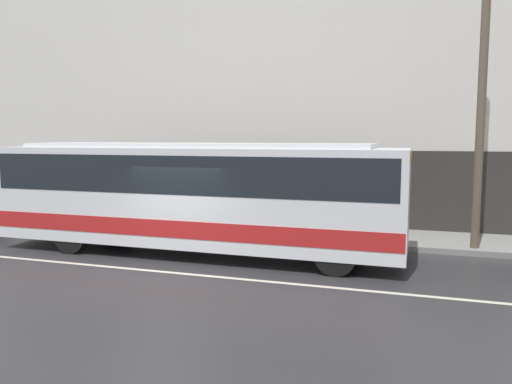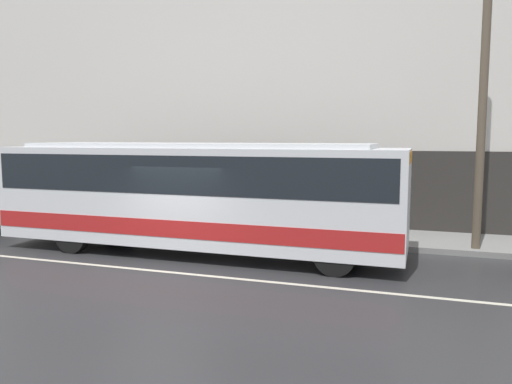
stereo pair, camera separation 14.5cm
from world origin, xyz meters
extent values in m
plane|color=#2D2D30|center=(0.00, 0.00, 0.00)|extent=(60.00, 60.00, 0.00)
cube|color=gray|center=(0.00, 5.39, 0.08)|extent=(60.00, 2.79, 0.17)
cube|color=silver|center=(0.00, 6.94, 5.87)|extent=(60.00, 0.30, 11.75)
cube|color=#2D2B28|center=(0.00, 6.77, 1.40)|extent=(60.00, 0.06, 2.80)
cube|color=beige|center=(0.00, 0.00, 0.00)|extent=(54.00, 0.14, 0.01)
cube|color=silver|center=(-0.06, 2.09, 1.66)|extent=(11.43, 2.57, 2.62)
cube|color=#B21E1E|center=(-0.06, 2.09, 0.90)|extent=(11.38, 2.59, 0.45)
cube|color=black|center=(-0.06, 2.09, 2.29)|extent=(11.09, 2.59, 0.99)
cube|color=orange|center=(5.60, 2.09, 2.78)|extent=(0.12, 1.93, 0.28)
cube|color=silver|center=(-0.06, 2.09, 3.03)|extent=(9.72, 2.18, 0.12)
cylinder|color=black|center=(4.05, 0.97, 0.49)|extent=(0.99, 0.28, 0.99)
cylinder|color=black|center=(4.05, 3.22, 0.49)|extent=(0.99, 0.28, 0.99)
cylinder|color=black|center=(-3.38, 0.97, 0.49)|extent=(0.99, 0.28, 0.99)
cylinder|color=black|center=(-3.38, 3.22, 0.49)|extent=(0.99, 0.28, 0.99)
cylinder|color=brown|center=(7.41, 4.41, 4.48)|extent=(0.23, 0.23, 8.63)
cylinder|color=#333338|center=(0.79, 6.02, 0.81)|extent=(0.36, 0.36, 1.30)
sphere|color=tan|center=(0.79, 6.02, 1.58)|extent=(0.24, 0.24, 0.24)
camera|label=1|loc=(5.82, -10.53, 3.26)|focal=35.00mm
camera|label=2|loc=(5.96, -10.48, 3.26)|focal=35.00mm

